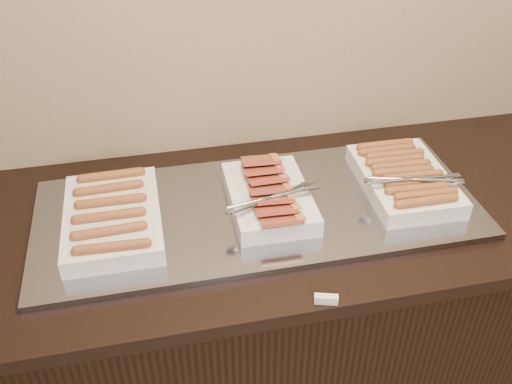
{
  "coord_description": "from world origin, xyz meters",
  "views": [
    {
      "loc": [
        -0.27,
        0.92,
        1.87
      ],
      "look_at": [
        -0.01,
        2.13,
        0.97
      ],
      "focal_mm": 40.0,
      "sensor_mm": 36.0,
      "label": 1
    }
  ],
  "objects_px": {
    "dish_left": "(113,217)",
    "dish_right": "(405,178)",
    "counter": "(258,322)",
    "dish_center": "(269,196)",
    "warming_tray": "(258,209)"
  },
  "relations": [
    {
      "from": "dish_left",
      "to": "dish_right",
      "type": "bearing_deg",
      "value": -0.16
    },
    {
      "from": "counter",
      "to": "dish_center",
      "type": "height_order",
      "value": "dish_center"
    },
    {
      "from": "counter",
      "to": "warming_tray",
      "type": "distance_m",
      "value": 0.46
    },
    {
      "from": "counter",
      "to": "dish_left",
      "type": "height_order",
      "value": "dish_left"
    },
    {
      "from": "warming_tray",
      "to": "dish_right",
      "type": "bearing_deg",
      "value": -0.53
    },
    {
      "from": "counter",
      "to": "dish_right",
      "type": "bearing_deg",
      "value": -0.53
    },
    {
      "from": "counter",
      "to": "dish_right",
      "type": "height_order",
      "value": "dish_right"
    },
    {
      "from": "dish_left",
      "to": "warming_tray",
      "type": "bearing_deg",
      "value": 0.12
    },
    {
      "from": "dish_left",
      "to": "dish_right",
      "type": "xyz_separation_m",
      "value": [
        0.81,
        -0.0,
        0.01
      ]
    },
    {
      "from": "dish_left",
      "to": "dish_center",
      "type": "distance_m",
      "value": 0.42
    },
    {
      "from": "counter",
      "to": "warming_tray",
      "type": "height_order",
      "value": "warming_tray"
    },
    {
      "from": "dish_right",
      "to": "dish_center",
      "type": "bearing_deg",
      "value": -178.08
    },
    {
      "from": "warming_tray",
      "to": "dish_left",
      "type": "relative_size",
      "value": 3.28
    },
    {
      "from": "warming_tray",
      "to": "dish_center",
      "type": "distance_m",
      "value": 0.05
    },
    {
      "from": "counter",
      "to": "dish_right",
      "type": "xyz_separation_m",
      "value": [
        0.42,
        -0.0,
        0.5
      ]
    }
  ]
}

